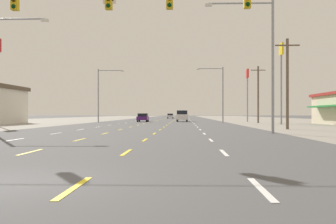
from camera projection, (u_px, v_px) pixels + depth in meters
The scene contains 16 objects.
ground_plane at pixel (161, 122), 74.77m from camera, with size 572.00×572.00×0.00m, color #4C4C4F.
lot_apron_left at pixel (19, 122), 75.66m from camera, with size 28.00×440.00×0.01m, color gray.
lot_apron_right at pixel (308, 122), 73.88m from camera, with size 28.00×440.00×0.01m, color gray.
lane_markings at pixel (169, 119), 113.25m from camera, with size 10.64×227.60×0.01m.
signal_span_wire at pixel (98, 33), 19.79m from camera, with size 27.62×0.53×8.63m.
sedan_inner_left_nearest at pixel (143, 117), 75.86m from camera, with size 1.80×4.50×1.46m.
suv_inner_right_near at pixel (182, 116), 77.54m from camera, with size 1.98×4.90×1.98m.
sedan_center_turn_mid at pixel (170, 116), 130.82m from camera, with size 1.80×4.50×1.46m.
hatchback_inner_right_midfar at pixel (182, 116), 132.89m from camera, with size 1.72×3.90×1.54m.
pole_sign_right_row_1 at pixel (281, 65), 57.40m from camera, with size 0.24×1.91×10.68m.
pole_sign_right_row_2 at pixel (247, 84), 75.96m from camera, with size 0.24×1.63×9.16m.
streetlight_right_row_0 at pixel (265, 54), 31.15m from camera, with size 4.92×0.26×9.54m.
streetlight_left_row_1 at pixel (101, 91), 71.49m from camera, with size 4.33×0.26×8.73m.
streetlight_right_row_1 at pixel (220, 90), 70.80m from camera, with size 4.37×0.26×8.97m.
utility_pole_right_row_0 at pixel (287, 82), 39.27m from camera, with size 2.20×0.26×8.15m.
utility_pole_right_row_1 at pixel (258, 93), 66.28m from camera, with size 2.20×0.26×8.61m.
Camera 1 is at (3.82, -8.69, 1.40)m, focal length 46.85 mm.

